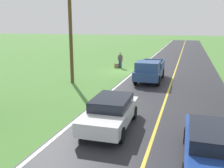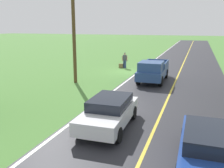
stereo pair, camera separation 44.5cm
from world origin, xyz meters
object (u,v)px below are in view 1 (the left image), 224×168
Objects in this scene: hitchhiker_walking at (120,59)px; sedan_mid_oncoming at (213,145)px; sedan_ahead_same_lane at (111,112)px; suitcase_carried at (117,66)px; pickup_truck_passing at (150,70)px; utility_pole_roadside at (71,38)px.

sedan_mid_oncoming is (-8.28, 18.37, -0.23)m from hitchhiker_walking.
sedan_ahead_same_lane is 1.01× the size of sedan_mid_oncoming.
hitchhiker_walking is at bearing -76.23° from sedan_ahead_same_lane.
pickup_truck_passing reaches higher than suitcase_carried.
hitchhiker_walking is 0.24× the size of utility_pole_roadside.
sedan_mid_oncoming is at bearing 153.62° from sedan_ahead_same_lane.
hitchhiker_walking is 20.16m from sedan_mid_oncoming.
sedan_ahead_same_lane is at bearing -26.38° from sedan_mid_oncoming.
utility_pole_roadside reaches higher than pickup_truck_passing.
suitcase_carried is 0.09× the size of pickup_truck_passing.
sedan_mid_oncoming is at bearing 135.39° from utility_pole_roadside.
utility_pole_roadside reaches higher than sedan_mid_oncoming.
pickup_truck_passing is 1.22× the size of sedan_ahead_same_lane.
utility_pole_roadside is (10.15, -10.01, 2.94)m from sedan_mid_oncoming.
utility_pole_roadside reaches higher than suitcase_carried.
sedan_ahead_same_lane is at bearing 11.13° from suitcase_carried.
sedan_mid_oncoming is (-8.70, 18.26, 0.51)m from suitcase_carried.
suitcase_carried is 0.06× the size of utility_pole_roadside.
suitcase_carried is 7.43m from pickup_truck_passing.
hitchhiker_walking is at bearing 100.86° from suitcase_carried.
utility_pole_roadside is (5.84, -7.87, 2.94)m from sedan_ahead_same_lane.
utility_pole_roadside is at bearing 77.45° from hitchhiker_walking.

